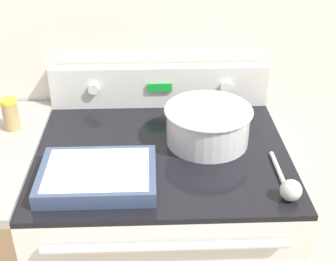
% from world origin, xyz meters
% --- Properties ---
extents(kitchen_wall, '(8.00, 0.05, 2.50)m').
position_xyz_m(kitchen_wall, '(0.00, 0.72, 1.25)').
color(kitchen_wall, silver).
rests_on(kitchen_wall, ground_plane).
extents(stove_range, '(0.81, 0.71, 0.92)m').
position_xyz_m(stove_range, '(0.00, 0.34, 0.46)').
color(stove_range, silver).
rests_on(stove_range, ground_plane).
extents(control_panel, '(0.81, 0.07, 0.16)m').
position_xyz_m(control_panel, '(0.00, 0.66, 1.00)').
color(control_panel, silver).
rests_on(control_panel, stove_range).
extents(mixing_bowl, '(0.29, 0.29, 0.12)m').
position_xyz_m(mixing_bowl, '(0.15, 0.38, 0.99)').
color(mixing_bowl, silver).
rests_on(mixing_bowl, stove_range).
extents(casserole_dish, '(0.33, 0.25, 0.05)m').
position_xyz_m(casserole_dish, '(-0.19, 0.17, 0.94)').
color(casserole_dish, '#38476B').
rests_on(casserole_dish, stove_range).
extents(ladle, '(0.06, 0.25, 0.06)m').
position_xyz_m(ladle, '(0.34, 0.09, 0.94)').
color(ladle, '#B7B7B7').
rests_on(ladle, stove_range).
extents(spice_jar_yellow_cap, '(0.06, 0.06, 0.11)m').
position_xyz_m(spice_jar_yellow_cap, '(-0.51, 0.47, 0.99)').
color(spice_jar_yellow_cap, tan).
rests_on(spice_jar_yellow_cap, side_counter).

